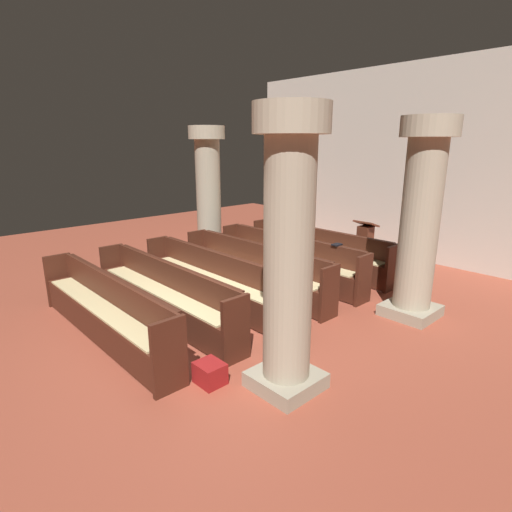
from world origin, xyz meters
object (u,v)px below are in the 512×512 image
pillar_far_side (208,191)px  lectern (364,248)px  pillar_aisle_rear (289,252)px  kneeler_box_red (210,373)px  pew_row_4 (163,291)px  hymn_book (337,245)px  pew_row_0 (318,249)px  pew_row_1 (288,257)px  pillar_aisle_side (420,217)px  pew_row_3 (212,278)px  pew_row_5 (103,307)px  pew_row_2 (253,266)px

pillar_far_side → lectern: (3.14, 1.97, -1.17)m
pillar_aisle_rear → kneeler_box_red: size_ratio=9.33×
pillar_far_side → lectern: pillar_far_side is taller
pew_row_4 → hymn_book: (1.05, 3.09, 0.42)m
pew_row_0 → pew_row_1: size_ratio=1.00×
hymn_book → lectern: bearing=105.3°
pillar_far_side → pillar_aisle_rear: bearing=-28.2°
pew_row_1 → pillar_far_side: 2.80m
pillar_aisle_side → lectern: (-2.02, 1.76, -1.17)m
pillar_aisle_side → hymn_book: size_ratio=16.18×
pew_row_4 → hymn_book: hymn_book is taller
pew_row_0 → pillar_aisle_rear: (2.61, -3.81, 1.14)m
pew_row_0 → pillar_aisle_side: bearing=-17.6°
pew_row_3 → pew_row_1: bearing=90.0°
lectern → pew_row_5: bearing=-95.8°
pillar_aisle_side → pillar_far_side: same height
pew_row_1 → pillar_aisle_side: 2.85m
pew_row_0 → pillar_far_side: pillar_far_side is taller
pew_row_3 → pillar_aisle_side: bearing=38.4°
pew_row_2 → pillar_aisle_side: pillar_aisle_side is taller
pillar_far_side → pew_row_5: bearing=-55.9°
pew_row_4 → pillar_aisle_rear: size_ratio=1.17×
pew_row_0 → kneeler_box_red: size_ratio=10.94×
pew_row_0 → pillar_far_side: bearing=-157.9°
pew_row_1 → pillar_aisle_rear: size_ratio=1.17×
pew_row_2 → pillar_far_side: size_ratio=1.17×
pew_row_0 → lectern: lectern is taller
pew_row_0 → pillar_aisle_side: 2.96m
pillar_far_side → pew_row_2: bearing=-19.2°
pew_row_1 → lectern: (0.59, 1.90, -0.03)m
pew_row_4 → pew_row_5: bearing=-90.0°
pew_row_0 → pew_row_4: size_ratio=1.00×
pew_row_4 → pillar_aisle_side: bearing=49.3°
pillar_aisle_side → pillar_far_side: (-5.16, -0.21, 0.00)m
lectern → pew_row_2: bearing=-101.6°
kneeler_box_red → pew_row_0: bearing=113.9°
pew_row_2 → pillar_aisle_rear: (2.61, -1.88, 1.14)m
pew_row_1 → pew_row_2: same height
pillar_aisle_rear → hymn_book: pillar_aisle_rear is taller
pew_row_2 → pew_row_4: same height
pew_row_5 → pew_row_2: bearing=90.0°
pew_row_3 → pew_row_4: 0.96m
pew_row_4 → kneeler_box_red: size_ratio=10.94×
pew_row_5 → pillar_far_side: (-2.56, 3.78, 1.14)m
pillar_aisle_side → pew_row_4: bearing=-130.7°
pew_row_2 → pew_row_5: bearing=-90.0°
pew_row_1 → kneeler_box_red: 3.97m
pew_row_2 → pew_row_4: 1.93m
pew_row_0 → pew_row_1: (0.00, -0.96, 0.00)m
pillar_aisle_rear → pew_row_2: bearing=144.2°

